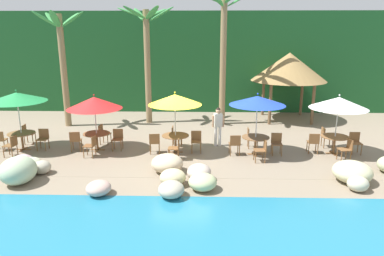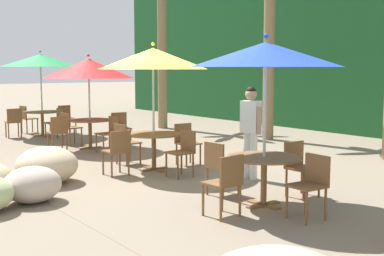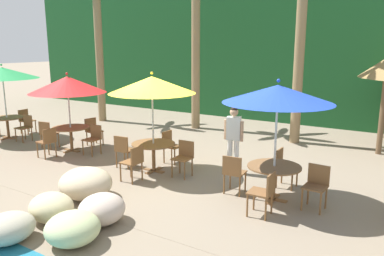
{
  "view_description": "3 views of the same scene",
  "coord_description": "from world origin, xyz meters",
  "views": [
    {
      "loc": [
        0.81,
        -13.87,
        4.8
      ],
      "look_at": [
        0.43,
        0.17,
        1.02
      ],
      "focal_mm": 33.45,
      "sensor_mm": 36.0,
      "label": 1
    },
    {
      "loc": [
        8.25,
        -5.37,
        2.02
      ],
      "look_at": [
        0.64,
        0.36,
        0.91
      ],
      "focal_mm": 47.85,
      "sensor_mm": 36.0,
      "label": 2
    },
    {
      "loc": [
        5.46,
        -7.27,
        3.15
      ],
      "look_at": [
        0.8,
        0.24,
        1.22
      ],
      "focal_mm": 35.46,
      "sensor_mm": 36.0,
      "label": 3
    }
  ],
  "objects": [
    {
      "name": "chair_red_seaward",
      "position": [
        -2.7,
        0.39,
        0.51
      ],
      "size": [
        0.43,
        0.44,
        0.87
      ],
      "color": "brown",
      "rests_on": "ground"
    },
    {
      "name": "chair_red_right",
      "position": [
        -3.52,
        -0.57,
        0.51
      ],
      "size": [
        0.46,
        0.45,
        0.87
      ],
      "color": "brown",
      "rests_on": "ground"
    },
    {
      "name": "palm_tree_second",
      "position": [
        -2.06,
        5.11,
        4.05
      ],
      "size": [
        2.99,
        2.69,
        6.08
      ],
      "color": "olive",
      "rests_on": "ground"
    },
    {
      "name": "foliage_backdrop",
      "position": [
        0.0,
        9.0,
        3.0
      ],
      "size": [
        28.0,
        2.4,
        6.0
      ],
      "color": "#194C23",
      "rests_on": "ground"
    },
    {
      "name": "chair_yellow_seaward",
      "position": [
        0.6,
        0.19,
        0.51
      ],
      "size": [
        0.43,
        0.44,
        0.87
      ],
      "color": "brown",
      "rests_on": "ground"
    },
    {
      "name": "umbrella_blue",
      "position": [
        2.99,
        -0.09,
        2.22
      ],
      "size": [
        2.2,
        2.2,
        2.52
      ],
      "color": "silver",
      "rests_on": "ground"
    },
    {
      "name": "dining_table_red",
      "position": [
        -3.55,
        0.28,
        0.61
      ],
      "size": [
        1.1,
        1.1,
        0.74
      ],
      "color": "brown",
      "rests_on": "ground"
    },
    {
      "name": "umbrella_red",
      "position": [
        -3.55,
        0.28,
        2.02
      ],
      "size": [
        2.24,
        2.24,
        2.38
      ],
      "color": "silver",
      "rests_on": "ground"
    },
    {
      "name": "chair_yellow_left",
      "position": [
        -1.08,
        -0.11,
        0.51
      ],
      "size": [
        0.47,
        0.47,
        0.87
      ],
      "color": "brown",
      "rests_on": "ground"
    },
    {
      "name": "chair_red_inland",
      "position": [
        -3.51,
        1.13,
        0.51
      ],
      "size": [
        0.48,
        0.48,
        0.87
      ],
      "color": "brown",
      "rests_on": "ground"
    },
    {
      "name": "palm_tree_nearest",
      "position": [
        -6.22,
        4.26,
        3.72
      ],
      "size": [
        2.49,
        2.64,
        5.82
      ],
      "color": "olive",
      "rests_on": "ground"
    },
    {
      "name": "dining_table_blue",
      "position": [
        2.99,
        -0.09,
        0.61
      ],
      "size": [
        1.1,
        1.1,
        0.74
      ],
      "color": "brown",
      "rests_on": "ground"
    },
    {
      "name": "chair_blue_right",
      "position": [
        3.12,
        -0.93,
        0.51
      ],
      "size": [
        0.45,
        0.44,
        0.87
      ],
      "color": "brown",
      "rests_on": "ground"
    },
    {
      "name": "chair_blue_inland",
      "position": [
        2.91,
        0.77,
        0.51
      ],
      "size": [
        0.43,
        0.43,
        0.87
      ],
      "color": "brown",
      "rests_on": "ground"
    },
    {
      "name": "chair_green_seaward",
      "position": [
        -5.84,
        0.33,
        0.51
      ],
      "size": [
        0.43,
        0.43,
        0.87
      ],
      "color": "brown",
      "rests_on": "ground"
    },
    {
      "name": "ground_plane",
      "position": [
        0.0,
        0.0,
        0.0
      ],
      "size": [
        120.0,
        120.0,
        0.0
      ],
      "primitive_type": "plane",
      "color": "gray"
    },
    {
      "name": "umbrella_yellow",
      "position": [
        -0.25,
        0.07,
        2.21
      ],
      "size": [
        2.14,
        2.14,
        2.53
      ],
      "color": "silver",
      "rests_on": "ground"
    },
    {
      "name": "umbrella_green",
      "position": [
        -6.69,
        0.23,
        2.25
      ],
      "size": [
        2.36,
        2.36,
        2.56
      ],
      "color": "silver",
      "rests_on": "ground"
    },
    {
      "name": "rock_seawall",
      "position": [
        1.22,
        -3.02,
        0.34
      ],
      "size": [
        16.35,
        3.25,
        0.9
      ],
      "color": "#ABB889",
      "rests_on": "ground"
    },
    {
      "name": "chair_yellow_right",
      "position": [
        -0.17,
        -0.78,
        0.51
      ],
      "size": [
        0.43,
        0.43,
        0.87
      ],
      "color": "brown",
      "rests_on": "ground"
    },
    {
      "name": "chair_blue_left",
      "position": [
        2.15,
        -0.24,
        0.51
      ],
      "size": [
        0.45,
        0.46,
        0.87
      ],
      "color": "brown",
      "rests_on": "ground"
    },
    {
      "name": "chair_red_left",
      "position": [
        -4.37,
        0.07,
        0.51
      ],
      "size": [
        0.48,
        0.48,
        0.87
      ],
      "color": "brown",
      "rests_on": "ground"
    },
    {
      "name": "chair_yellow_inland",
      "position": [
        -0.32,
        0.92,
        0.51
      ],
      "size": [
        0.43,
        0.43,
        0.87
      ],
      "color": "brown",
      "rests_on": "ground"
    },
    {
      "name": "chair_blue_seaward",
      "position": [
        3.84,
        -0.05,
        0.51
      ],
      "size": [
        0.44,
        0.45,
        0.87
      ],
      "color": "brown",
      "rests_on": "ground"
    },
    {
      "name": "terrace_deck",
      "position": [
        0.0,
        0.0,
        0.0
      ],
      "size": [
        18.0,
        5.2,
        0.01
      ],
      "color": "gray",
      "rests_on": "ground"
    },
    {
      "name": "chair_green_inland",
      "position": [
        -6.87,
        1.07,
        0.51
      ],
      "size": [
        0.47,
        0.46,
        0.87
      ],
      "color": "brown",
      "rests_on": "ground"
    },
    {
      "name": "waiter_in_white",
      "position": [
        1.52,
        1.03,
        0.99
      ],
      "size": [
        0.52,
        0.28,
        1.7
      ],
      "color": "white",
      "rests_on": "ground"
    },
    {
      "name": "dining_table_yellow",
      "position": [
        -0.25,
        0.07,
        0.61
      ],
      "size": [
        1.1,
        1.1,
        0.74
      ],
      "color": "brown",
      "rests_on": "ground"
    },
    {
      "name": "dining_table_green",
      "position": [
        -6.69,
        0.23,
        0.61
      ],
      "size": [
        1.1,
        1.1,
        0.74
      ],
      "color": "brown",
      "rests_on": "ground"
    }
  ]
}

